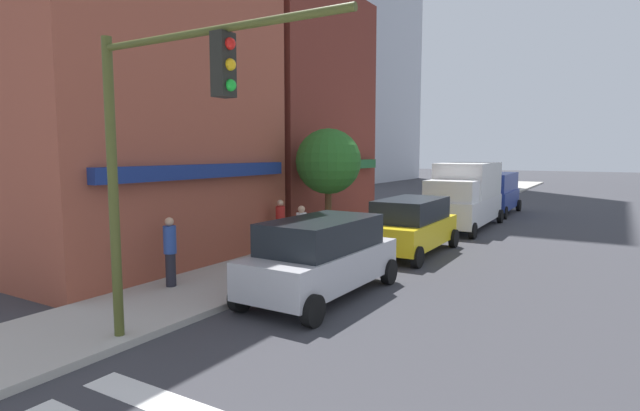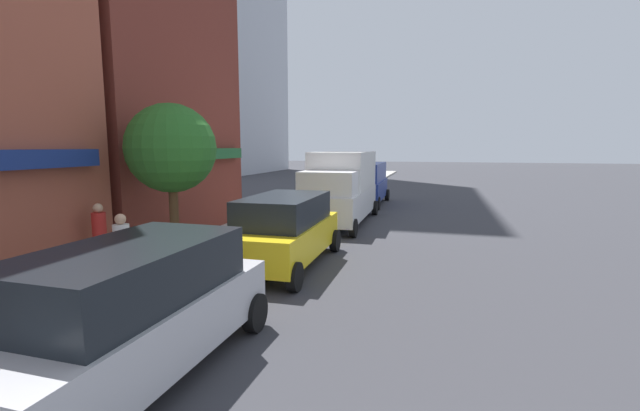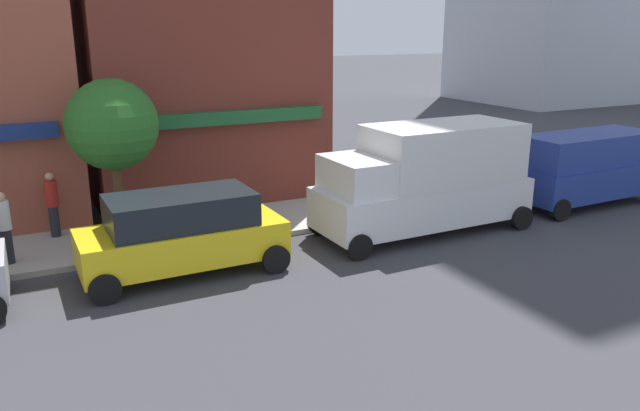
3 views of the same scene
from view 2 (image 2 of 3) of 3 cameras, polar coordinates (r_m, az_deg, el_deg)
The scene contains 7 objects.
suv_silver at distance 6.58m, azimuth -23.81°, elevation -12.59°, with size 4.73×2.12×1.94m.
suv_yellow at distance 11.73m, azimuth -4.73°, elevation -3.12°, with size 4.72×2.12×1.94m.
box_truck_white at distance 18.24m, azimuth 2.81°, elevation 2.58°, with size 6.23×2.42×3.04m.
van_blue at distance 24.46m, azimuth 6.09°, elevation 3.17°, with size 5.04×2.22×2.34m.
pedestrian_red_jacket at distance 11.57m, azimuth -27.27°, elevation -3.92°, with size 0.32×0.32×1.77m.
pedestrian_white_shirt at distance 9.64m, azimuth -24.83°, elevation -5.98°, with size 0.32×0.32×1.77m.
street_tree at distance 11.97m, azimuth -19.24°, elevation 7.14°, with size 2.34×2.34×4.24m.
Camera 2 is at (4.04, 0.69, 3.25)m, focal length 24.00 mm.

